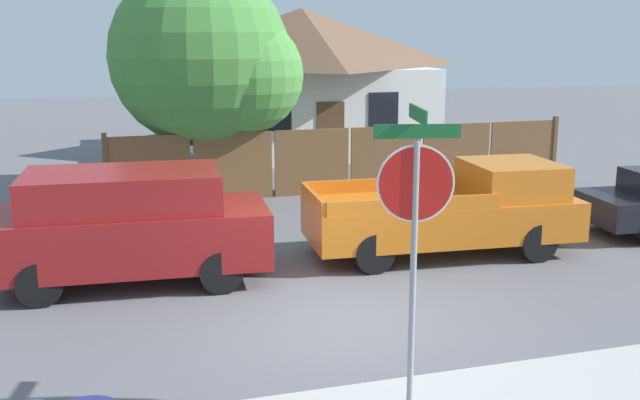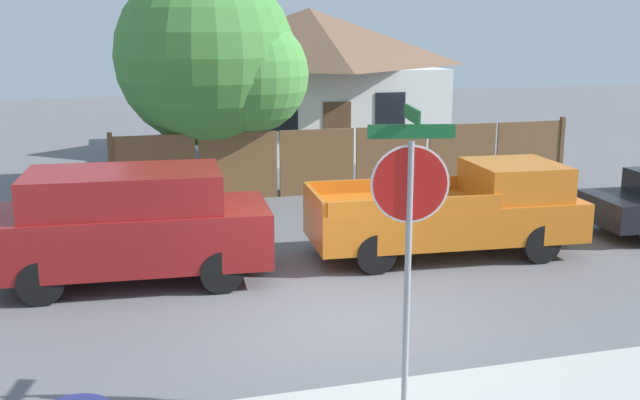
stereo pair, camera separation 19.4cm
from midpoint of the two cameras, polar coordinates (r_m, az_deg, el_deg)
name	(u,v)px [view 2 (the right image)]	position (r m, az deg, el deg)	size (l,w,h in m)	color
ground_plane	(342,320)	(11.21, 2.20, -9.12)	(80.00, 80.00, 0.00)	slate
wooden_fence	(355,160)	(19.63, 2.95, 3.05)	(12.42, 0.12, 1.80)	brown
house	(309,77)	(26.65, -0.59, 9.32)	(8.49, 7.22, 4.92)	white
oak_tree	(215,60)	(19.48, -7.73, 10.51)	(4.81, 4.58, 5.83)	brown
red_suv	(131,223)	(12.92, -13.77, -1.69)	(4.64, 2.28, 1.92)	maroon
orange_pickup	(457,211)	(14.39, 10.74, -0.85)	(5.19, 2.26, 1.73)	orange
stop_sign	(409,208)	(8.00, 7.52, -0.65)	(0.90, 0.81, 3.42)	gray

